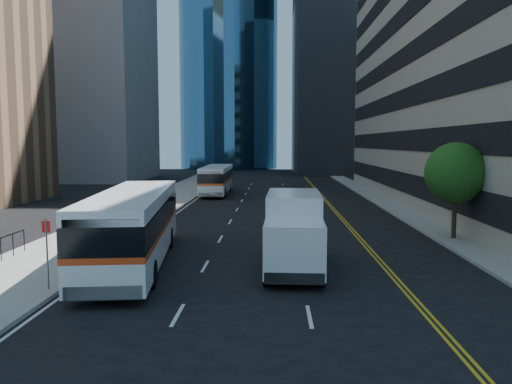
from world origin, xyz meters
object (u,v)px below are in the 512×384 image
box_truck (294,230)px  street_tree (456,173)px  bus_rear (217,179)px  bus_front (134,225)px

box_truck → street_tree: bearing=37.4°
street_tree → bus_rear: street_tree is taller
box_truck → bus_rear: bearing=104.2°
street_tree → bus_front: street_tree is taller
street_tree → bus_rear: bearing=123.0°
bus_front → bus_rear: bus_front is taller
bus_front → box_truck: bus_front is taller
street_tree → bus_rear: (-15.43, 23.77, -2.09)m
street_tree → bus_front: size_ratio=0.41×
bus_rear → box_truck: box_truck is taller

